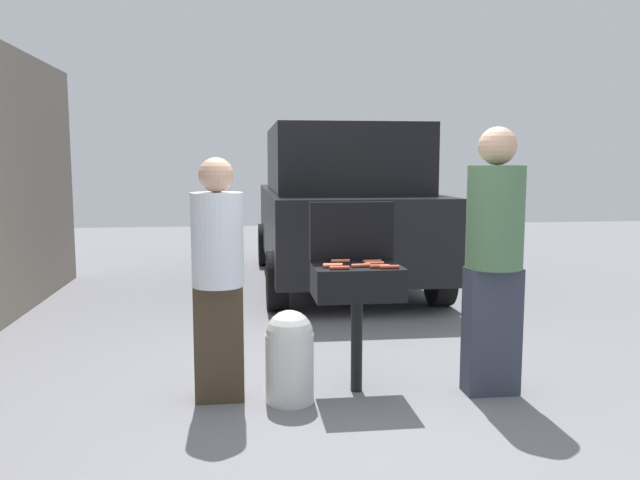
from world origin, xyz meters
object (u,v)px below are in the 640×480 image
object	(u,v)px
person_left	(218,271)
hot_dog_0	(372,262)
hot_dog_6	(332,266)
parked_minivan	(339,205)
hot_dog_3	(389,267)
hot_dog_8	(333,265)
hot_dog_2	(361,266)
propane_tank	(290,354)
bbq_grill	(357,286)
hot_dog_7	(339,268)
hot_dog_5	(380,266)
hot_dog_1	(374,264)
hot_dog_4	(340,261)
person_right	(494,251)

from	to	relation	value
person_left	hot_dog_0	bearing A→B (deg)	-5.12
hot_dog_6	parked_minivan	xyz separation A→B (m)	(0.69, 4.08, 0.13)
hot_dog_3	hot_dog_8	world-z (taller)	same
hot_dog_2	propane_tank	world-z (taller)	hot_dog_2
bbq_grill	hot_dog_7	bearing A→B (deg)	-133.84
bbq_grill	hot_dog_6	xyz separation A→B (m)	(-0.19, -0.07, 0.15)
hot_dog_5	hot_dog_8	world-z (taller)	same
hot_dog_6	person_left	size ratio (longest dim) A/B	0.08
hot_dog_2	hot_dog_1	bearing A→B (deg)	32.62
parked_minivan	propane_tank	bearing A→B (deg)	76.84
hot_dog_0	parked_minivan	xyz separation A→B (m)	(0.38, 3.92, 0.13)
hot_dog_2	hot_dog_4	bearing A→B (deg)	116.42
hot_dog_5	hot_dog_1	bearing A→B (deg)	95.42
bbq_grill	hot_dog_0	xyz separation A→B (m)	(0.12, 0.08, 0.15)
bbq_grill	propane_tank	world-z (taller)	bbq_grill
hot_dog_6	person_left	distance (m)	0.75
bbq_grill	hot_dog_5	world-z (taller)	hot_dog_5
hot_dog_1	hot_dog_7	distance (m)	0.30
hot_dog_5	propane_tank	size ratio (longest dim) A/B	0.21
hot_dog_1	person_right	xyz separation A→B (m)	(0.79, -0.14, 0.09)
propane_tank	person_right	xyz separation A→B (m)	(1.38, -0.01, 0.66)
hot_dog_3	parked_minivan	size ratio (longest dim) A/B	0.03
hot_dog_7	parked_minivan	size ratio (longest dim) A/B	0.03
hot_dog_6	hot_dog_2	bearing A→B (deg)	-1.63
bbq_grill	person_right	size ratio (longest dim) A/B	0.49
bbq_grill	hot_dog_2	distance (m)	0.17
hot_dog_1	hot_dog_4	bearing A→B (deg)	146.29
hot_dog_1	propane_tank	xyz separation A→B (m)	(-0.59, -0.13, -0.57)
hot_dog_0	propane_tank	distance (m)	0.86
bbq_grill	hot_dog_4	distance (m)	0.22
bbq_grill	person_left	bearing A→B (deg)	-176.65
hot_dog_2	parked_minivan	distance (m)	4.11
hot_dog_6	hot_dog_8	xyz separation A→B (m)	(0.01, 0.04, 0.00)
hot_dog_1	person_left	xyz separation A→B (m)	(-1.05, -0.04, -0.02)
hot_dog_0	parked_minivan	size ratio (longest dim) A/B	0.03
person_right	hot_dog_4	bearing A→B (deg)	-16.40
hot_dog_5	person_right	world-z (taller)	person_right
parked_minivan	bbq_grill	bearing A→B (deg)	82.96
hot_dog_1	parked_minivan	bearing A→B (deg)	84.55
hot_dog_8	person_left	world-z (taller)	person_left
hot_dog_7	hot_dog_2	bearing A→B (deg)	25.23
hot_dog_0	hot_dog_5	size ratio (longest dim) A/B	1.00
bbq_grill	hot_dog_2	world-z (taller)	hot_dog_2
hot_dog_2	propane_tank	size ratio (longest dim) A/B	0.21
person_right	hot_dog_5	bearing A→B (deg)	-2.55
hot_dog_3	hot_dog_4	xyz separation A→B (m)	(-0.28, 0.29, 0.00)
propane_tank	parked_minivan	bearing A→B (deg)	76.77
hot_dog_6	hot_dog_8	size ratio (longest dim) A/B	1.00
hot_dog_8	person_right	xyz separation A→B (m)	(1.08, -0.11, 0.09)
propane_tank	person_left	distance (m)	0.73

